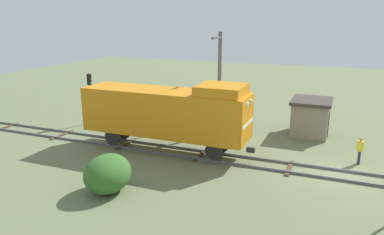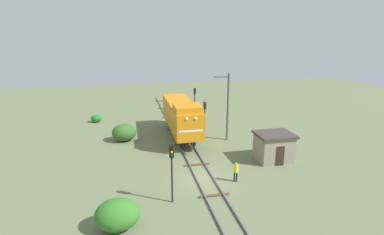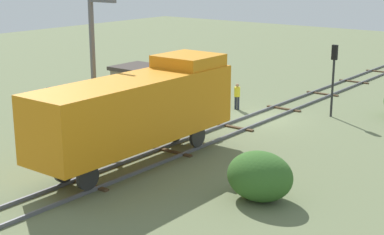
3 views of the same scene
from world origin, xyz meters
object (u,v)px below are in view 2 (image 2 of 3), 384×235
(traffic_signal_far, at_px, (195,97))
(catenary_mast, at_px, (227,105))
(locomotive, at_px, (181,115))
(traffic_signal_mid, at_px, (205,110))
(traffic_signal_near, at_px, (172,163))
(worker_near_track, at_px, (236,170))
(relay_hut, at_px, (274,147))

(traffic_signal_far, height_order, catenary_mast, catenary_mast)
(traffic_signal_far, distance_m, catenary_mast, 10.89)
(locomotive, height_order, traffic_signal_mid, locomotive)
(traffic_signal_near, bearing_deg, locomotive, 76.96)
(traffic_signal_mid, height_order, worker_near_track, traffic_signal_mid)
(traffic_signal_near, relative_size, traffic_signal_mid, 1.22)
(traffic_signal_mid, distance_m, relay_hut, 11.49)
(traffic_signal_mid, distance_m, catenary_mast, 4.69)
(locomotive, relative_size, catenary_mast, 1.50)
(catenary_mast, bearing_deg, traffic_signal_mid, 110.32)
(traffic_signal_near, height_order, relay_hut, traffic_signal_near)
(traffic_signal_mid, bearing_deg, locomotive, -146.30)
(traffic_signal_far, xyz_separation_m, worker_near_track, (-1.20, -20.66, -1.95))
(relay_hut, bearing_deg, worker_near_track, -146.38)
(worker_near_track, bearing_deg, relay_hut, 87.82)
(catenary_mast, bearing_deg, traffic_signal_far, 97.09)
(traffic_signal_mid, xyz_separation_m, traffic_signal_far, (0.20, 6.60, 0.40))
(locomotive, xyz_separation_m, traffic_signal_near, (-3.20, -13.82, 0.29))
(traffic_signal_near, bearing_deg, traffic_signal_mid, 67.69)
(traffic_signal_mid, xyz_separation_m, worker_near_track, (-1.00, -14.06, -1.55))
(locomotive, distance_m, traffic_signal_near, 14.19)
(traffic_signal_near, relative_size, traffic_signal_far, 1.05)
(locomotive, xyz_separation_m, relay_hut, (7.50, -8.40, -1.38))
(traffic_signal_near, height_order, traffic_signal_far, traffic_signal_near)
(locomotive, bearing_deg, traffic_signal_mid, 33.70)
(locomotive, distance_m, relay_hut, 11.35)
(traffic_signal_near, xyz_separation_m, traffic_signal_far, (6.80, 22.69, -0.12))
(traffic_signal_near, bearing_deg, traffic_signal_far, 73.31)
(locomotive, relative_size, traffic_signal_mid, 3.19)
(catenary_mast, bearing_deg, worker_near_track, -104.36)
(traffic_signal_far, bearing_deg, worker_near_track, -93.32)
(locomotive, distance_m, catenary_mast, 5.45)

